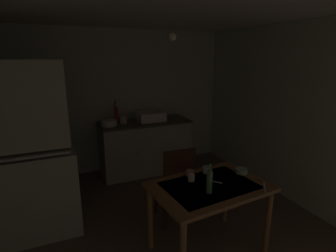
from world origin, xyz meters
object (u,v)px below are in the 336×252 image
hand_pump (116,113)px  teacup_mint (206,170)px  mixing_bowl_counter (109,123)px  serving_bowl_wide (241,171)px  sink_basin (151,116)px  dining_table (209,194)px  chair_far_side (176,184)px  hutch_cabinet (23,159)px  glass_bottle (210,181)px

hand_pump → teacup_mint: (0.51, -1.94, -0.28)m
mixing_bowl_counter → serving_bowl_wide: (0.99, -2.00, -0.17)m
hand_pump → sink_basin: bearing=-4.5°
sink_basin → dining_table: (-0.18, -2.15, -0.32)m
mixing_bowl_counter → dining_table: size_ratio=0.20×
serving_bowl_wide → dining_table: bearing=-167.4°
sink_basin → hand_pump: size_ratio=1.13×
mixing_bowl_counter → chair_far_side: bearing=-73.0°
serving_bowl_wide → sink_basin: bearing=97.8°
chair_far_side → dining_table: bearing=-82.4°
dining_table → teacup_mint: teacup_mint is taller
hutch_cabinet → serving_bowl_wide: hutch_cabinet is taller
dining_table → serving_bowl_wide: size_ratio=9.38×
chair_far_side → glass_bottle: 0.81m
sink_basin → mixing_bowl_counter: bearing=-176.0°
hutch_cabinet → teacup_mint: hutch_cabinet is taller
sink_basin → chair_far_side: bearing=-99.4°
hutch_cabinet → glass_bottle: (1.58, -1.17, -0.04)m
mixing_bowl_counter → teacup_mint: (0.65, -1.84, -0.15)m
hand_pump → mixing_bowl_counter: bearing=-146.0°
mixing_bowl_counter → sink_basin: bearing=4.0°
mixing_bowl_counter → glass_bottle: size_ratio=0.84×
sink_basin → mixing_bowl_counter: (-0.71, -0.05, -0.03)m
sink_basin → hand_pump: hand_pump is taller
hand_pump → chair_far_side: 1.72m
chair_far_side → glass_bottle: (-0.00, -0.72, 0.37)m
sink_basin → teacup_mint: size_ratio=5.85×
dining_table → chair_far_side: (-0.08, 0.60, -0.15)m
sink_basin → dining_table: sink_basin is taller
mixing_bowl_counter → hand_pump: bearing=34.0°
sink_basin → dining_table: 2.18m
hand_pump → chair_far_side: hand_pump is taller
hutch_cabinet → mixing_bowl_counter: size_ratio=8.01×
dining_table → glass_bottle: 0.26m
sink_basin → glass_bottle: 2.29m
hutch_cabinet → glass_bottle: size_ratio=6.75×
mixing_bowl_counter → dining_table: 2.19m
hutch_cabinet → dining_table: 1.98m
mixing_bowl_counter → teacup_mint: size_ratio=3.19×
sink_basin → chair_far_side: size_ratio=0.46×
hutch_cabinet → chair_far_side: size_ratio=2.02×
hutch_cabinet → hand_pump: hutch_cabinet is taller
chair_far_side → teacup_mint: 0.49m
glass_bottle → hutch_cabinet: bearing=143.6°
hutch_cabinet → sink_basin: hutch_cabinet is taller
hutch_cabinet → hand_pump: size_ratio=4.93×
hand_pump → serving_bowl_wide: bearing=-67.8°
serving_bowl_wide → teacup_mint: 0.38m
hand_pump → teacup_mint: hand_pump is taller
dining_table → serving_bowl_wide: bearing=12.6°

